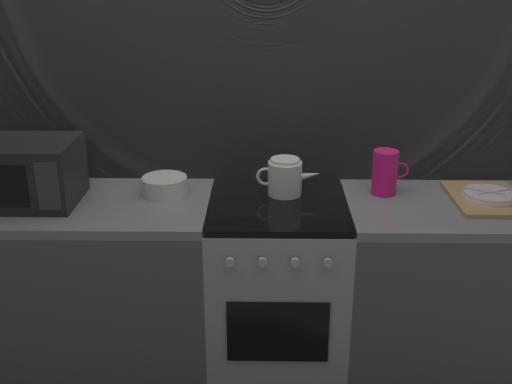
% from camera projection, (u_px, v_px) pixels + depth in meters
% --- Properties ---
extents(ground_plane, '(8.00, 8.00, 0.00)m').
position_uv_depth(ground_plane, '(276.00, 375.00, 2.97)').
color(ground_plane, '#2D2D33').
extents(back_wall, '(3.60, 0.05, 2.40)m').
position_uv_depth(back_wall, '(278.00, 116.00, 2.84)').
color(back_wall, gray).
rests_on(back_wall, ground_plane).
extents(counter_left, '(1.20, 0.60, 0.90)m').
position_uv_depth(counter_left, '(81.00, 292.00, 2.82)').
color(counter_left, '#515459').
rests_on(counter_left, ground_plane).
extents(stove_unit, '(0.60, 0.63, 0.90)m').
position_uv_depth(stove_unit, '(277.00, 294.00, 2.81)').
color(stove_unit, '#9E9EA3').
rests_on(stove_unit, ground_plane).
extents(counter_right, '(1.20, 0.60, 0.90)m').
position_uv_depth(counter_right, '(474.00, 296.00, 2.80)').
color(counter_right, '#515459').
rests_on(counter_right, ground_plane).
extents(microwave, '(0.46, 0.35, 0.27)m').
position_uv_depth(microwave, '(23.00, 172.00, 2.62)').
color(microwave, black).
rests_on(microwave, counter_left).
extents(kettle, '(0.28, 0.15, 0.17)m').
position_uv_depth(kettle, '(285.00, 177.00, 2.72)').
color(kettle, white).
rests_on(kettle, stove_unit).
extents(mixing_bowl, '(0.20, 0.20, 0.08)m').
position_uv_depth(mixing_bowl, '(165.00, 186.00, 2.73)').
color(mixing_bowl, silver).
rests_on(mixing_bowl, counter_left).
extents(pitcher, '(0.16, 0.11, 0.20)m').
position_uv_depth(pitcher, '(385.00, 172.00, 2.71)').
color(pitcher, '#E5197A').
rests_on(pitcher, counter_right).
extents(dish_pile, '(0.30, 0.40, 0.06)m').
position_uv_depth(dish_pile, '(487.00, 198.00, 2.66)').
color(dish_pile, tan).
rests_on(dish_pile, counter_right).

